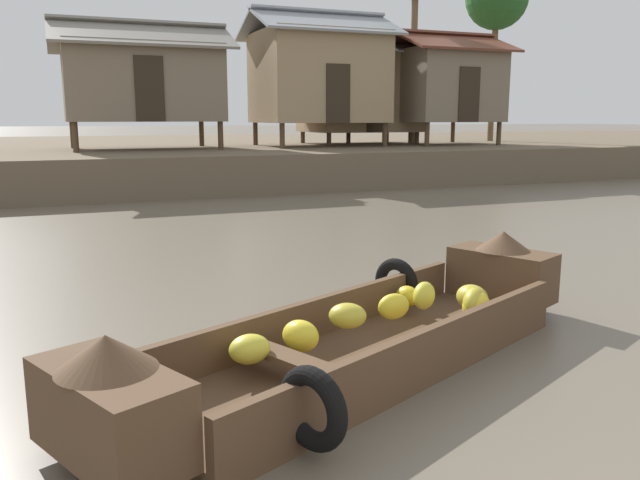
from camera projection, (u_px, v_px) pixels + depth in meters
name	position (u px, v px, depth m)	size (l,w,h in m)	color
ground_plane	(219.00, 237.00, 10.81)	(300.00, 300.00, 0.00)	#665B4C
riverbank_strip	(126.00, 156.00, 24.55)	(160.00, 20.00, 1.04)	brown
banana_boat	(368.00, 333.00, 5.18)	(4.94, 2.98, 0.83)	brown
stilt_house_left	(142.00, 81.00, 19.21)	(5.14, 3.61, 3.78)	#4C3826
stilt_house_mid_left	(318.00, 76.00, 21.31)	(4.66, 3.78, 4.41)	#4C3826
stilt_house_mid_right	(359.00, 90.00, 23.20)	(4.53, 3.42, 3.93)	#4C3826
stilt_house_right	(443.00, 85.00, 22.66)	(3.98, 3.73, 3.88)	#4C3826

